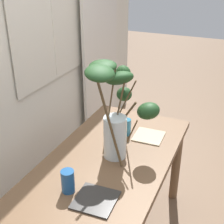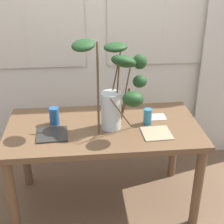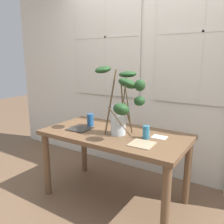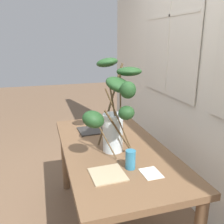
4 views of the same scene
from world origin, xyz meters
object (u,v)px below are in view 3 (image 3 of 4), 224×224
object	(u,v)px
vase_with_branches	(122,102)
drinking_glass_blue_right	(146,132)
dining_table	(115,142)
plate_square_right	(142,144)
plate_square_left	(80,129)
drinking_glass_blue_left	(90,120)

from	to	relation	value
vase_with_branches	drinking_glass_blue_right	xyz separation A→B (m)	(0.25, 0.04, -0.27)
dining_table	plate_square_right	bearing A→B (deg)	-22.33
plate_square_left	plate_square_right	bearing A→B (deg)	-4.27
vase_with_branches	dining_table	bearing A→B (deg)	162.83
drinking_glass_blue_right	drinking_glass_blue_left	bearing A→B (deg)	174.49
plate_square_left	plate_square_right	xyz separation A→B (m)	(0.76, -0.06, -0.00)
dining_table	drinking_glass_blue_left	xyz separation A→B (m)	(-0.37, 0.08, 0.17)
dining_table	plate_square_left	distance (m)	0.41
plate_square_left	drinking_glass_blue_right	bearing A→B (deg)	8.30
drinking_glass_blue_right	plate_square_right	xyz separation A→B (m)	(0.04, -0.16, -0.06)
drinking_glass_blue_left	plate_square_right	size ratio (longest dim) A/B	0.65
drinking_glass_blue_right	vase_with_branches	bearing A→B (deg)	-171.68
vase_with_branches	plate_square_left	world-z (taller)	vase_with_branches
drinking_glass_blue_left	plate_square_left	bearing A→B (deg)	-93.35
drinking_glass_blue_right	plate_square_left	bearing A→B (deg)	-171.70
dining_table	plate_square_left	size ratio (longest dim) A/B	6.69
dining_table	vase_with_branches	size ratio (longest dim) A/B	2.15
drinking_glass_blue_left	drinking_glass_blue_right	world-z (taller)	drinking_glass_blue_left
dining_table	plate_square_right	distance (m)	0.43
drinking_glass_blue_right	dining_table	bearing A→B (deg)	-178.95
vase_with_branches	plate_square_right	bearing A→B (deg)	-24.01
vase_with_branches	drinking_glass_blue_left	distance (m)	0.55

